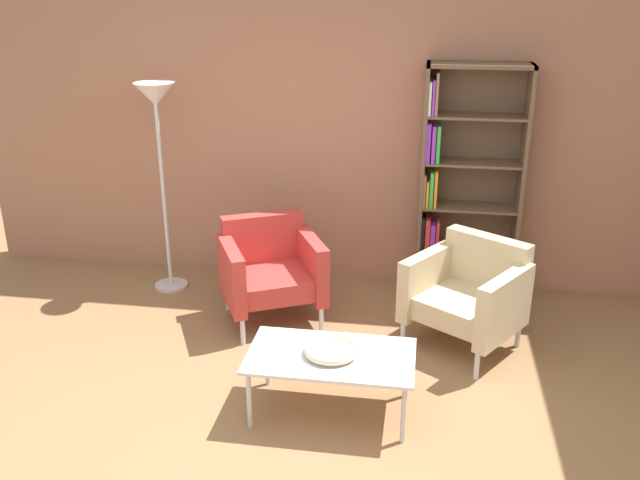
{
  "coord_description": "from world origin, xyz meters",
  "views": [
    {
      "loc": [
        0.72,
        -3.1,
        2.5
      ],
      "look_at": [
        0.09,
        0.84,
        0.95
      ],
      "focal_mm": 38.05,
      "sensor_mm": 36.0,
      "label": 1
    }
  ],
  "objects": [
    {
      "name": "floor_lamp_torchiere",
      "position": [
        -1.39,
        1.96,
        1.45
      ],
      "size": [
        0.32,
        0.32,
        1.74
      ],
      "color": "silver",
      "rests_on": "ground_plane"
    },
    {
      "name": "bookshelf_tall",
      "position": [
        1.02,
        2.25,
        0.92
      ],
      "size": [
        0.8,
        0.3,
        1.9
      ],
      "color": "brown",
      "rests_on": "ground_plane"
    },
    {
      "name": "ground_plane",
      "position": [
        0.0,
        0.0,
        0.0
      ],
      "size": [
        8.32,
        8.32,
        0.0
      ],
      "primitive_type": "plane",
      "color": "olive"
    },
    {
      "name": "brick_back_panel",
      "position": [
        0.0,
        2.46,
        1.45
      ],
      "size": [
        6.4,
        0.12,
        2.9
      ],
      "primitive_type": "cube",
      "color": "#A87056",
      "rests_on": "ground_plane"
    },
    {
      "name": "armchair_corner_red",
      "position": [
        -0.41,
        1.55,
        0.41
      ],
      "size": [
        0.92,
        0.9,
        0.78
      ],
      "rotation": [
        0.0,
        0.0,
        0.47
      ],
      "color": "#B73833",
      "rests_on": "ground_plane"
    },
    {
      "name": "coffee_table_low",
      "position": [
        0.23,
        0.38,
        0.37
      ],
      "size": [
        1.0,
        0.56,
        0.4
      ],
      "color": "silver",
      "rests_on": "ground_plane"
    },
    {
      "name": "armchair_by_bookshelf",
      "position": [
        1.08,
        1.35,
        0.41
      ],
      "size": [
        0.94,
        0.93,
        0.78
      ],
      "rotation": [
        0.0,
        0.0,
        -0.58
      ],
      "color": "#C6B289",
      "rests_on": "ground_plane"
    },
    {
      "name": "decorative_bowl",
      "position": [
        0.23,
        0.38,
        0.43
      ],
      "size": [
        0.32,
        0.32,
        0.05
      ],
      "color": "beige",
      "rests_on": "coffee_table_low"
    }
  ]
}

